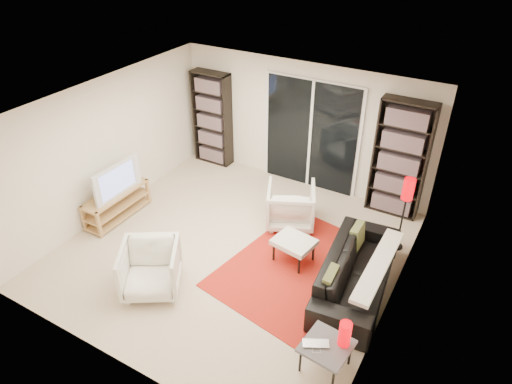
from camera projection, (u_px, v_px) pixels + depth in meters
floor at (233, 249)px, 7.37m from camera, size 5.00×5.00×0.00m
wall_back at (303, 125)px, 8.56m from camera, size 5.00×0.02×2.40m
wall_front at (107, 291)px, 4.89m from camera, size 5.00×0.02×2.40m
wall_left at (107, 147)px, 7.77m from camera, size 0.02×5.00×2.40m
wall_right at (401, 238)px, 5.68m from camera, size 0.02×5.00×2.40m
ceiling at (229, 109)px, 6.08m from camera, size 5.00×5.00×0.02m
sliding_door at (311, 135)px, 8.53m from camera, size 1.92×0.08×2.16m
bookshelf_left at (212, 119)px, 9.37m from camera, size 0.80×0.30×1.95m
bookshelf_right at (400, 160)px, 7.72m from camera, size 0.90×0.30×2.10m
tv_stand at (117, 204)px, 7.99m from camera, size 0.41×1.28×0.50m
tv at (113, 178)px, 7.70m from camera, size 0.16×1.01×0.58m
rug at (299, 267)px, 6.98m from camera, size 2.28×2.83×0.01m
sofa at (357, 271)px, 6.45m from camera, size 1.07×2.25×0.64m
armchair_back at (291, 205)px, 7.77m from camera, size 1.06×1.07×0.74m
armchair_front at (151, 269)px, 6.42m from camera, size 1.10×1.10×0.74m
ottoman at (294, 243)px, 6.94m from camera, size 0.66×0.58×0.40m
side_table at (327, 347)px, 5.30m from camera, size 0.59×0.59×0.40m
laptop at (316, 347)px, 5.24m from camera, size 0.37×0.32×0.02m
table_lamp at (345, 334)px, 5.21m from camera, size 0.15×0.15×0.33m
floor_lamp at (407, 197)px, 6.89m from camera, size 0.19×0.19×1.28m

